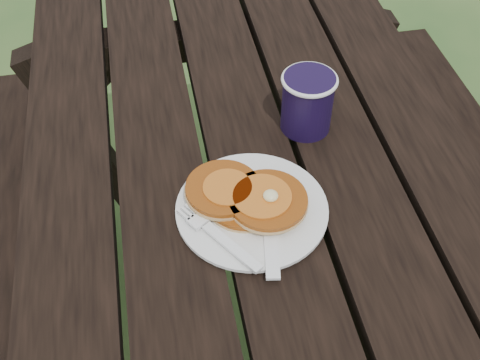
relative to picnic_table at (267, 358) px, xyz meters
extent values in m
cube|color=black|center=(0.00, 0.00, 0.36)|extent=(0.75, 1.80, 0.04)
cylinder|color=white|center=(-0.02, 0.06, 0.39)|extent=(0.26, 0.26, 0.01)
cylinder|color=#994811|center=(-0.03, 0.07, 0.40)|extent=(0.12, 0.12, 0.01)
cylinder|color=#994811|center=(-0.06, 0.09, 0.41)|extent=(0.11, 0.11, 0.01)
cylinder|color=#994811|center=(0.00, 0.05, 0.41)|extent=(0.12, 0.12, 0.01)
cylinder|color=#B05A19|center=(-0.01, 0.05, 0.42)|extent=(0.09, 0.09, 0.00)
ellipsoid|color=#F4E59E|center=(0.00, 0.05, 0.42)|extent=(0.02, 0.02, 0.01)
cube|color=white|center=(-0.01, 0.01, 0.39)|extent=(0.05, 0.18, 0.00)
cylinder|color=black|center=(0.11, 0.23, 0.44)|extent=(0.09, 0.09, 0.11)
torus|color=white|center=(0.11, 0.23, 0.48)|extent=(0.09, 0.09, 0.01)
cylinder|color=black|center=(0.11, 0.23, 0.48)|extent=(0.08, 0.08, 0.01)
camera|label=1|loc=(-0.15, -0.52, 1.09)|focal=45.00mm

